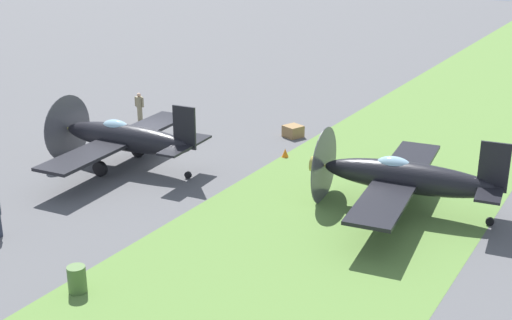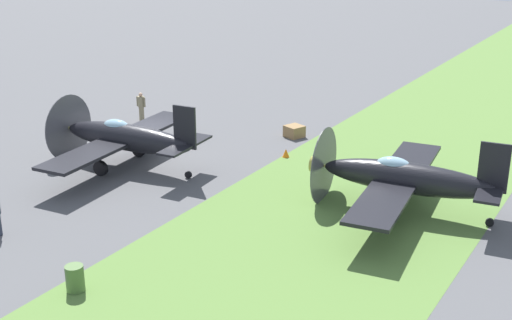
# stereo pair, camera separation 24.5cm
# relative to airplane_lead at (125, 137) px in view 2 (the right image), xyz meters

# --- Properties ---
(ground_plane) EXTENTS (160.00, 160.00, 0.00)m
(ground_plane) POSITION_rel_airplane_lead_xyz_m (2.23, 0.37, -1.51)
(ground_plane) COLOR #515154
(grass_verge) EXTENTS (120.00, 11.00, 0.01)m
(grass_verge) POSITION_rel_airplane_lead_xyz_m (2.23, -11.20, -1.50)
(grass_verge) COLOR #567A38
(grass_verge) RESTS_ON ground
(airplane_lead) EXTENTS (10.12, 8.01, 3.60)m
(airplane_lead) POSITION_rel_airplane_lead_xyz_m (0.00, 0.00, 0.00)
(airplane_lead) COLOR black
(airplane_lead) RESTS_ON ground
(airplane_wingman) EXTENTS (10.06, 7.99, 3.57)m
(airplane_wingman) POSITION_rel_airplane_lead_xyz_m (1.80, -13.25, -0.01)
(airplane_wingman) COLOR black
(airplane_wingman) RESTS_ON ground
(ground_crew_mechanic) EXTENTS (0.38, 0.63, 1.73)m
(ground_crew_mechanic) POSITION_rel_airplane_lead_xyz_m (6.47, 4.53, -0.59)
(ground_crew_mechanic) COLOR #847A5B
(ground_crew_mechanic) RESTS_ON ground
(fuel_drum) EXTENTS (0.60, 0.60, 0.90)m
(fuel_drum) POSITION_rel_airplane_lead_xyz_m (-9.75, -6.45, -1.06)
(fuel_drum) COLOR #476633
(fuel_drum) RESTS_ON ground
(supply_crate) EXTENTS (1.16, 1.16, 0.64)m
(supply_crate) POSITION_rel_airplane_lead_xyz_m (8.44, -4.68, -1.19)
(supply_crate) COLOR olive
(supply_crate) RESTS_ON ground
(runway_marker_cone) EXTENTS (0.36, 0.36, 0.44)m
(runway_marker_cone) POSITION_rel_airplane_lead_xyz_m (5.24, -5.92, -1.29)
(runway_marker_cone) COLOR orange
(runway_marker_cone) RESTS_ON ground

